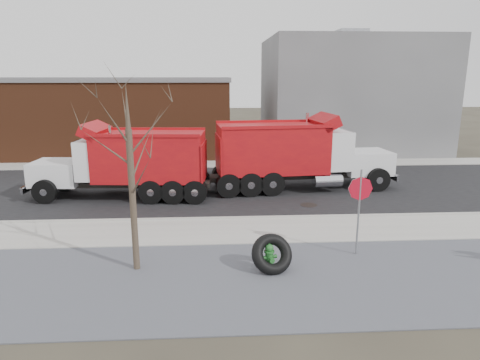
{
  "coord_description": "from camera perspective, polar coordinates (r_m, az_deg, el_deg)",
  "views": [
    {
      "loc": [
        -0.91,
        -13.97,
        5.36
      ],
      "look_at": [
        0.02,
        2.21,
        1.4
      ],
      "focal_mm": 32.0,
      "sensor_mm": 36.0,
      "label": 1
    }
  ],
  "objects": [
    {
      "name": "road",
      "position": [
        20.98,
        -0.68,
        -1.04
      ],
      "size": [
        60.0,
        9.4,
        0.02
      ],
      "primitive_type": "cube",
      "color": "black",
      "rests_on": "ground"
    },
    {
      "name": "far_sidewalk",
      "position": [
        26.53,
        -1.25,
        2.14
      ],
      "size": [
        60.0,
        2.0,
        0.06
      ],
      "primitive_type": "cube",
      "color": "#9E9B93",
      "rests_on": "ground"
    },
    {
      "name": "building_brick",
      "position": [
        32.39,
        -19.77,
        8.15
      ],
      "size": [
        20.2,
        8.2,
        5.3
      ],
      "color": "brown",
      "rests_on": "ground"
    },
    {
      "name": "stop_sign",
      "position": [
        13.21,
        15.67,
        -2.26
      ],
      "size": [
        0.73,
        0.06,
        2.69
      ],
      "rotation": [
        0.0,
        0.0,
        -0.38
      ],
      "color": "gray",
      "rests_on": "ground"
    },
    {
      "name": "fire_hydrant",
      "position": [
        12.21,
        3.92,
        -10.42
      ],
      "size": [
        0.46,
        0.45,
        0.81
      ],
      "rotation": [
        0.0,
        0.0,
        0.3
      ],
      "color": "#2B712C",
      "rests_on": "ground"
    },
    {
      "name": "curb",
      "position": [
        16.43,
        0.07,
        -5.11
      ],
      "size": [
        60.0,
        0.15,
        0.11
      ],
      "primitive_type": "cube",
      "color": "#9E9B93",
      "rests_on": "ground"
    },
    {
      "name": "dump_truck_red_b",
      "position": [
        19.59,
        -14.65,
        2.53
      ],
      "size": [
        7.96,
        2.78,
        3.34
      ],
      "rotation": [
        0.0,
        0.0,
        3.07
      ],
      "color": "black",
      "rests_on": "ground"
    },
    {
      "name": "ground",
      "position": [
        14.99,
        0.42,
        -7.22
      ],
      "size": [
        120.0,
        120.0,
        0.0
      ],
      "primitive_type": "plane",
      "color": "#383328",
      "rests_on": "ground"
    },
    {
      "name": "gravel_verge",
      "position": [
        11.79,
        1.55,
        -13.23
      ],
      "size": [
        60.0,
        5.0,
        0.03
      ],
      "primitive_type": "cube",
      "color": "slate",
      "rests_on": "ground"
    },
    {
      "name": "building_grey",
      "position": [
        33.5,
        14.2,
        11.01
      ],
      "size": [
        12.0,
        10.0,
        8.0
      ],
      "color": "gray",
      "rests_on": "ground"
    },
    {
      "name": "truck_tire",
      "position": [
        12.14,
        4.27,
        -9.82
      ],
      "size": [
        1.34,
        1.14,
        1.16
      ],
      "color": "black",
      "rests_on": "ground"
    },
    {
      "name": "bare_tree",
      "position": [
        11.78,
        -14.46,
        3.2
      ],
      "size": [
        3.2,
        3.2,
        5.2
      ],
      "color": "#382D23",
      "rests_on": "ground"
    },
    {
      "name": "sidewalk",
      "position": [
        15.21,
        0.36,
        -6.78
      ],
      "size": [
        60.0,
        2.5,
        0.06
      ],
      "primitive_type": "cube",
      "color": "#9E9B93",
      "rests_on": "ground"
    },
    {
      "name": "dump_truck_red_a",
      "position": [
        20.6,
        7.37,
        3.71
      ],
      "size": [
        8.92,
        3.2,
        3.57
      ],
      "rotation": [
        0.0,
        0.0,
        0.1
      ],
      "color": "black",
      "rests_on": "ground"
    }
  ]
}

